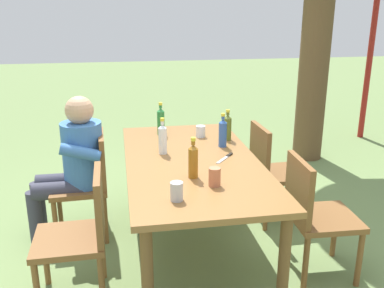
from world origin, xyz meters
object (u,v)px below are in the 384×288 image
Objects in this scene: chair_far_right at (314,211)px; bottle_amber at (193,160)px; chair_near_right at (82,230)px; cup_steel at (177,191)px; bottle_green at (161,121)px; dining_table at (192,170)px; bottle_clear at (163,138)px; table_knife at (226,157)px; chair_near_left at (89,179)px; person_in_white_shirt at (73,161)px; bottle_olive at (228,127)px; chair_far_left at (272,168)px; cup_glass at (201,131)px; cup_terracotta at (215,177)px; bottle_blue at (223,132)px.

bottle_amber reaches higher than chair_far_right.
chair_far_right is 1.56m from chair_near_right.
chair_far_right is 7.79× the size of cup_steel.
cup_steel is at bearing -2.03° from bottle_green.
cup_steel reaches higher than chair_near_right.
dining_table is 0.33m from bottle_clear.
bottle_amber reaches higher than table_knife.
dining_table is at bearing 162.92° from cup_steel.
chair_near_left is 0.78m from bottle_green.
cup_steel reaches higher than chair_near_left.
bottle_green is at bearing 109.52° from person_in_white_shirt.
bottle_amber is (0.76, 0.84, 0.23)m from person_in_white_shirt.
bottle_olive is at bearing 64.70° from bottle_green.
chair_far_left is at bearing 118.33° from dining_table.
bottle_amber is at bearing 154.83° from cup_steel.
chair_near_left is at bearing -90.20° from chair_far_left.
bottle_green is 2.92× the size of cup_glass.
bottle_amber reaches higher than bottle_olive.
bottle_amber is 1.37× the size of table_knife.
chair_far_right is at bearing 103.98° from cup_steel.
chair_near_left is 1.01m from cup_glass.
cup_steel is at bearing -57.22° from cup_terracotta.
cup_glass is at bearing 96.96° from person_in_white_shirt.
chair_near_left is 1.13m from bottle_amber.
chair_far_right and chair_near_right have the same top height.
cup_glass is at bearing 68.19° from bottle_green.
chair_far_right is 1.50m from bottle_green.
bottle_clear reaches higher than chair_far_right.
bottle_green is at bearing -115.30° from bottle_olive.
cup_glass is at bearing 135.97° from bottle_clear.
person_in_white_shirt is 4.57× the size of bottle_olive.
table_knife is (-0.33, 0.30, -0.11)m from bottle_amber.
bottle_blue is 0.19m from bottle_olive.
bottle_green is at bearing 177.97° from cup_steel.
chair_near_right is 8.95× the size of cup_glass.
chair_far_right is 1.87m from person_in_white_shirt.
bottle_clear reaches higher than cup_terracotta.
cup_glass is (-0.89, 0.22, -0.07)m from bottle_amber.
dining_table is at bearing -173.35° from cup_terracotta.
bottle_amber is (0.60, -0.34, 0.00)m from bottle_blue.
bottle_olive reaches higher than chair_near_left.
dining_table is 0.44m from bottle_blue.
bottle_clear is at bearing -164.19° from bottle_amber.
chair_far_left is 0.74× the size of person_in_white_shirt.
chair_near_left is at bearing -98.65° from bottle_blue.
bottle_olive reaches higher than chair_far_left.
cup_glass is (-0.55, 0.17, 0.13)m from dining_table.
bottle_blue is 2.43× the size of cup_steel.
cup_steel reaches higher than cup_glass.
chair_near_left reaches higher than table_knife.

